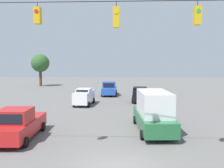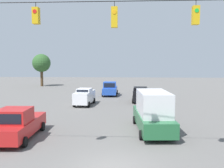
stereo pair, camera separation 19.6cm
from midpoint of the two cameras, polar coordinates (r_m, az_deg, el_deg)
name	(u,v)px [view 2 (the right image)]	position (r m, az deg, el deg)	size (l,w,h in m)	color
ground_plane	(113,168)	(12.71, 0.75, -18.61)	(140.00, 140.00, 0.00)	#605E5B
overhead_signal_span	(115,56)	(12.73, 1.14, 6.37)	(23.63, 0.38, 8.64)	#939399
box_truck_green_crossing_near	(153,112)	(18.59, 9.62, -6.27)	(2.75, 6.70, 2.98)	#236038
pickup_truck_blue_withflow_deep	(110,89)	(37.87, -0.31, -1.15)	(2.23, 5.05, 2.12)	#234CB2
sedan_white_withflow_far	(84,96)	(29.68, -6.12, -2.83)	(2.19, 4.51, 1.96)	silver
sedan_black_oncoming_deep	(140,94)	(32.00, 6.66, -2.32)	(2.19, 4.16, 1.90)	black
pickup_truck_red_parked_shoulder	(18,124)	(17.83, -20.40, -8.61)	(2.44, 5.65, 2.12)	red
traffic_cone_nearest	(14,131)	(19.06, -21.14, -9.92)	(0.36, 0.36, 0.56)	orange
traffic_cone_second	(28,121)	(21.57, -18.31, -8.09)	(0.36, 0.36, 0.56)	orange
traffic_cone_third	(40,115)	(23.62, -15.87, -6.88)	(0.36, 0.36, 0.56)	orange
tree_horizon_left	(41,63)	(53.97, -15.73, 4.58)	(3.75, 3.75, 6.72)	#4C3823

